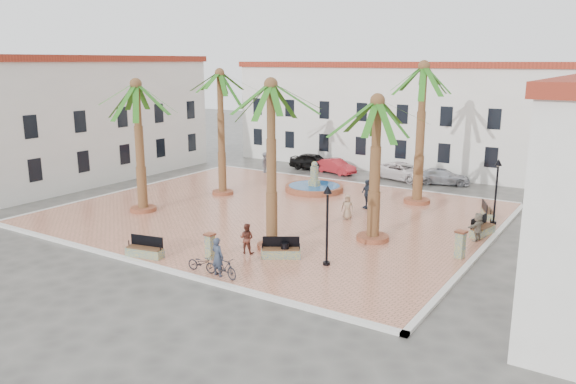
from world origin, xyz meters
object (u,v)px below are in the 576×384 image
fountain (314,187)px  bollard_e (460,244)px  bollard_n (376,186)px  bench_s (145,251)px  car_black (314,161)px  bicycle_b (225,267)px  bench_e (482,230)px  bench_se (281,252)px  lamppost_e (497,180)px  cyclist_a (218,257)px  palm_sw (137,99)px  palm_s (271,103)px  palm_ne (423,82)px  bench_ne (487,213)px  pedestrian_fountain_b (367,194)px  car_silver (443,177)px  car_white (403,171)px  bollard_se (210,246)px  palm_e (377,119)px  litter_bin (285,251)px  lamppost_s (327,211)px  pedestrian_north (265,162)px  bicycle_a (202,263)px  car_red (336,166)px  cyclist_b (247,238)px  pedestrian_east (478,227)px  pedestrian_fountain_a (347,207)px

fountain → bollard_e: fountain is taller
fountain → bollard_n: 4.53m
bench_s → car_black: bearing=88.8°
bicycle_b → bollard_e: bearing=-31.4°
bench_e → car_black: size_ratio=0.47×
fountain → bench_se: 14.70m
bollard_n → bicycle_b: size_ratio=0.78×
lamppost_e → cyclist_a: 17.47m
bollard_n → fountain: bearing=-160.9°
palm_sw → palm_s: palm_s is taller
palm_ne → bench_e: 10.86m
palm_s → bench_ne: palm_s is taller
bench_ne → pedestrian_fountain_b: bearing=82.6°
car_silver → palm_s: bearing=156.3°
bench_se → car_white: size_ratio=0.38×
palm_s → bollard_se: palm_s is taller
bench_s → bench_ne: bearing=40.7°
car_black → car_silver: size_ratio=1.03×
bench_se → bollard_se: size_ratio=1.51×
palm_s → lamppost_e: 14.52m
palm_e → bench_e: palm_e is taller
bollard_e → litter_bin: size_ratio=1.82×
lamppost_s → pedestrian_north: (-15.35, 16.95, -1.73)m
lamppost_e → bicycle_a: bearing=-121.8°
palm_sw → bench_e: palm_sw is taller
palm_sw → car_red: (4.29, 18.32, -6.65)m
bollard_se → pedestrian_north: size_ratio=0.73×
bollard_n → cyclist_b: bearing=-90.7°
bench_ne → cyclist_a: (-7.80, -16.51, 0.62)m
palm_e → bench_e: 8.84m
pedestrian_north → car_silver: bearing=-80.4°
pedestrian_north → pedestrian_east: 22.43m
palm_e → bollard_se: bearing=-127.9°
bench_ne → car_silver: (-5.53, 8.60, 0.19)m
pedestrian_north → pedestrian_fountain_b: bearing=-124.2°
bench_ne → pedestrian_fountain_a: 8.74m
bicycle_b → car_white: 25.00m
lamppost_e → pedestrian_east: lamppost_e is taller
bollard_e → bicycle_b: size_ratio=0.87×
car_red → car_silver: 9.27m
bicycle_a → pedestrian_fountain_b: 14.55m
bench_e → pedestrian_fountain_b: size_ratio=1.07×
bench_s → bollard_se: bearing=15.0°
bench_e → litter_bin: bearing=153.1°
bollard_n → litter_bin: bollard_n is taller
bicycle_a → cyclist_b: size_ratio=0.98×
litter_bin → cyclist_b: bearing=-168.7°
bollard_e → pedestrian_east: (0.00, 3.23, 0.05)m
palm_s → bench_e: (8.59, 8.10, -7.15)m
bollard_se → bollard_e: 12.21m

